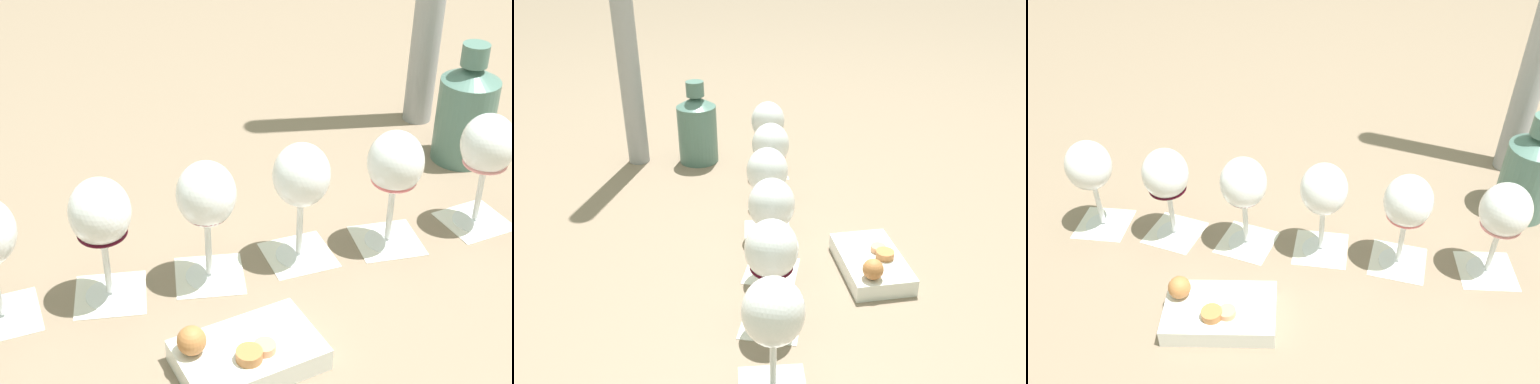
{
  "view_description": "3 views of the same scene",
  "coord_description": "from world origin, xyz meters",
  "views": [
    {
      "loc": [
        -0.44,
        0.75,
        0.69
      ],
      "look_at": [
        -0.0,
        -0.0,
        0.12
      ],
      "focal_mm": 55.0,
      "sensor_mm": 36.0,
      "label": 1
    },
    {
      "loc": [
        0.58,
        0.64,
        0.56
      ],
      "look_at": [
        -0.0,
        -0.0,
        0.12
      ],
      "focal_mm": 38.0,
      "sensor_mm": 36.0,
      "label": 2
    },
    {
      "loc": [
        -0.61,
        0.37,
        0.67
      ],
      "look_at": [
        -0.0,
        -0.0,
        0.12
      ],
      "focal_mm": 38.0,
      "sensor_mm": 36.0,
      "label": 3
    }
  ],
  "objects": [
    {
      "name": "wine_glass_1",
      "position": [
        -0.14,
        -0.15,
        0.13
      ],
      "size": [
        0.08,
        0.08,
        0.18
      ],
      "color": "white",
      "rests_on": "tasting_card_1"
    },
    {
      "name": "wine_glass_5",
      "position": [
        0.23,
        0.26,
        0.13
      ],
      "size": [
        0.08,
        0.08,
        0.18
      ],
      "color": "white",
      "rests_on": "tasting_card_5"
    },
    {
      "name": "ground_plane",
      "position": [
        0.0,
        0.0,
        0.0
      ],
      "size": [
        8.0,
        8.0,
        0.0
      ],
      "primitive_type": "plane",
      "color": "#7F6B56"
    },
    {
      "name": "wine_glass_0",
      "position": [
        -0.24,
        -0.26,
        0.13
      ],
      "size": [
        0.08,
        0.08,
        0.18
      ],
      "color": "white",
      "rests_on": "tasting_card_0"
    },
    {
      "name": "tasting_card_1",
      "position": [
        -0.14,
        -0.15,
        0.0
      ],
      "size": [
        0.13,
        0.13,
        0.0
      ],
      "color": "silver",
      "rests_on": "ground_plane"
    },
    {
      "name": "tasting_card_3",
      "position": [
        0.04,
        0.05,
        0.0
      ],
      "size": [
        0.13,
        0.13,
        0.0
      ],
      "color": "silver",
      "rests_on": "ground_plane"
    },
    {
      "name": "wine_glass_3",
      "position": [
        0.04,
        0.05,
        0.13
      ],
      "size": [
        0.08,
        0.08,
        0.18
      ],
      "color": "white",
      "rests_on": "tasting_card_3"
    },
    {
      "name": "tasting_card_2",
      "position": [
        -0.04,
        -0.05,
        0.0
      ],
      "size": [
        0.13,
        0.13,
        0.0
      ],
      "color": "silver",
      "rests_on": "ground_plane"
    },
    {
      "name": "ceramic_vase",
      "position": [
        -0.15,
        -0.44,
        0.09
      ],
      "size": [
        0.1,
        0.1,
        0.21
      ],
      "color": "#4C7066",
      "rests_on": "ground_plane"
    },
    {
      "name": "wine_glass_2",
      "position": [
        -0.04,
        -0.05,
        0.13
      ],
      "size": [
        0.08,
        0.08,
        0.18
      ],
      "color": "white",
      "rests_on": "tasting_card_2"
    },
    {
      "name": "tasting_card_0",
      "position": [
        -0.24,
        -0.26,
        0.0
      ],
      "size": [
        0.13,
        0.13,
        0.0
      ],
      "color": "silver",
      "rests_on": "ground_plane"
    },
    {
      "name": "tasting_card_5",
      "position": [
        0.23,
        0.26,
        0.0
      ],
      "size": [
        0.13,
        0.13,
        0.0
      ],
      "color": "silver",
      "rests_on": "ground_plane"
    },
    {
      "name": "tasting_card_4",
      "position": [
        0.13,
        0.15,
        0.0
      ],
      "size": [
        0.13,
        0.13,
        0.0
      ],
      "color": "silver",
      "rests_on": "ground_plane"
    },
    {
      "name": "snack_dish",
      "position": [
        -0.09,
        0.17,
        0.02
      ],
      "size": [
        0.18,
        0.2,
        0.07
      ],
      "color": "white",
      "rests_on": "ground_plane"
    },
    {
      "name": "wine_glass_4",
      "position": [
        0.13,
        0.15,
        0.13
      ],
      "size": [
        0.08,
        0.08,
        0.18
      ],
      "color": "white",
      "rests_on": "tasting_card_4"
    }
  ]
}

